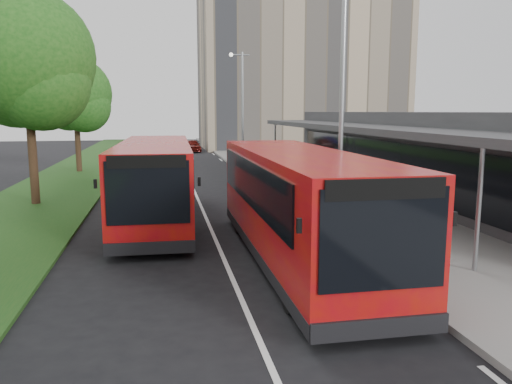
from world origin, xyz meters
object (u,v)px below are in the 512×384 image
(litter_bin, at_px, (300,182))
(car_near, at_px, (192,146))
(tree_far, at_px, (75,99))
(bus_second, at_px, (156,181))
(car_far, at_px, (160,142))
(tree_mid, at_px, (26,67))
(lamp_post_far, at_px, (241,102))
(lamp_post_near, at_px, (340,90))
(bollard, at_px, (267,167))
(bus_main, at_px, (298,206))

(litter_bin, bearing_deg, car_near, 97.76)
(tree_far, relative_size, bus_second, 0.72)
(bus_second, relative_size, car_far, 3.28)
(tree_mid, xyz_separation_m, car_near, (8.48, 28.04, -5.21))
(lamp_post_far, bearing_deg, lamp_post_near, -90.00)
(bus_second, height_order, car_near, bus_second)
(bollard, xyz_separation_m, car_near, (-3.36, 20.44, 0.06))
(tree_mid, relative_size, bus_second, 0.87)
(lamp_post_far, height_order, bus_second, lamp_post_far)
(bus_main, height_order, car_far, bus_main)
(lamp_post_far, bearing_deg, bus_second, -109.16)
(tree_far, height_order, lamp_post_far, lamp_post_far)
(bus_main, relative_size, litter_bin, 12.42)
(bus_second, height_order, bollard, bus_second)
(bus_second, height_order, car_far, bus_second)
(bus_main, height_order, car_near, bus_main)
(lamp_post_far, bearing_deg, tree_mid, -130.68)
(lamp_post_far, xyz_separation_m, bus_main, (-2.16, -22.93, -3.19))
(lamp_post_far, bearing_deg, car_near, 99.94)
(bus_second, bearing_deg, litter_bin, 38.36)
(lamp_post_near, height_order, bus_second, lamp_post_near)
(lamp_post_near, height_order, car_far, lamp_post_near)
(tree_far, bearing_deg, lamp_post_near, -59.71)
(lamp_post_near, height_order, lamp_post_far, same)
(lamp_post_far, distance_m, bollard, 6.81)
(tree_far, xyz_separation_m, lamp_post_far, (11.13, 0.95, -0.13))
(tree_mid, bearing_deg, lamp_post_far, 49.32)
(car_near, height_order, car_far, car_near)
(bus_main, distance_m, bus_second, 6.91)
(bus_main, height_order, litter_bin, bus_main)
(tree_mid, relative_size, car_near, 2.44)
(car_far, bearing_deg, litter_bin, -66.85)
(tree_mid, xyz_separation_m, bollard, (11.84, 7.60, -5.27))
(tree_far, distance_m, car_near, 18.63)
(bus_second, bearing_deg, bollard, 62.13)
(litter_bin, height_order, bollard, bollard)
(lamp_post_far, xyz_separation_m, bus_second, (-5.96, -17.16, -3.22))
(litter_bin, relative_size, car_near, 0.23)
(bollard, bearing_deg, tree_mid, -147.32)
(litter_bin, height_order, car_far, car_far)
(lamp_post_near, xyz_separation_m, car_far, (-5.79, 42.62, -4.19))
(lamp_post_near, xyz_separation_m, lamp_post_far, (0.00, 20.00, 0.00))
(car_far, bearing_deg, bollard, -64.95)
(litter_bin, bearing_deg, lamp_post_near, -97.33)
(lamp_post_far, distance_m, bus_main, 23.25)
(lamp_post_far, relative_size, litter_bin, 9.41)
(bus_main, relative_size, bus_second, 1.01)
(bus_main, bearing_deg, tree_mid, 131.98)
(tree_mid, height_order, litter_bin, tree_mid)
(bollard, bearing_deg, bus_main, -99.27)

